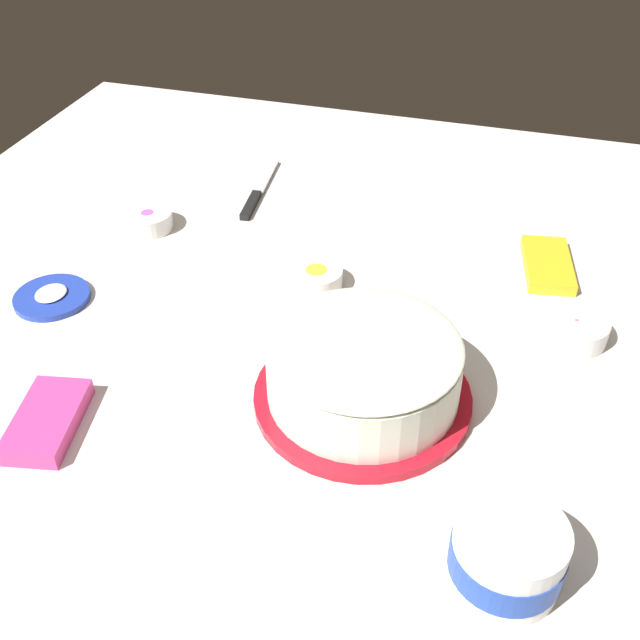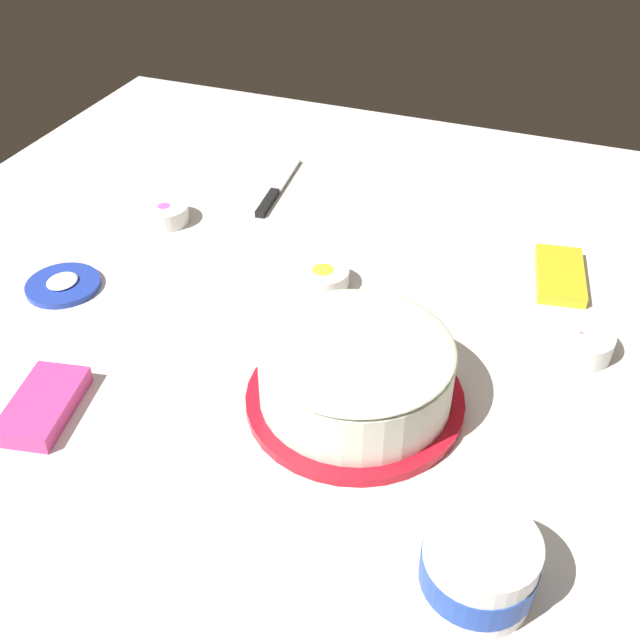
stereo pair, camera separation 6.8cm
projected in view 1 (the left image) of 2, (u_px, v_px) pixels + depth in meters
The scene contains 10 objects.
ground_plane at pixel (300, 310), 1.17m from camera, with size 1.54×1.54×0.00m, color silver.
frosted_cake at pixel (364, 372), 0.98m from camera, with size 0.29×0.29×0.11m.
frosting_tub at pixel (508, 553), 0.78m from camera, with size 0.12×0.12×0.08m.
frosting_tub_lid at pixel (52, 297), 1.19m from camera, with size 0.12×0.12×0.02m.
spreading_knife at pixel (257, 193), 1.46m from camera, with size 0.24×0.04×0.01m.
sprinkle_bowl_rainbow at pixel (148, 220), 1.35m from camera, with size 0.09×0.09×0.03m.
sprinkle_bowl_pink at pixel (575, 329), 1.11m from camera, with size 0.10×0.10×0.04m.
sprinkle_bowl_yellow at pixel (316, 277), 1.21m from camera, with size 0.08×0.08×0.03m.
candy_box_lower at pixel (47, 421), 0.97m from camera, with size 0.14×0.08×0.02m, color #E53D8E.
candy_box_upper at pixel (548, 265), 1.26m from camera, with size 0.15×0.07×0.02m, color yellow.
Camera 1 is at (-0.89, -0.30, 0.71)m, focal length 42.72 mm.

